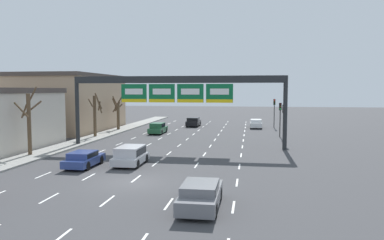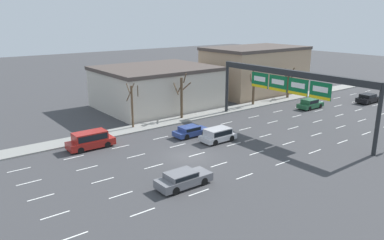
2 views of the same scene
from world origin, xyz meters
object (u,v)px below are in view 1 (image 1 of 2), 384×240
(traffic_light_near_gantry, at_px, (284,116))
(car_blue, at_px, (84,158))
(car_black, at_px, (193,122))
(traffic_light_mid_block, at_px, (280,113))
(tree_bare_third, at_px, (118,112))
(car_green, at_px, (158,128))
(tree_bare_closest, at_px, (95,113))
(suv_silver, at_px, (130,155))
(car_white, at_px, (256,123))
(traffic_light_far_end, at_px, (274,107))
(sign_gantry, at_px, (177,88))
(tree_bare_furthest, at_px, (29,120))
(car_grey, at_px, (201,194))

(traffic_light_near_gantry, bearing_deg, car_blue, -136.19)
(car_black, bearing_deg, traffic_light_mid_block, -42.77)
(traffic_light_mid_block, distance_m, tree_bare_third, 23.00)
(car_green, relative_size, tree_bare_closest, 0.81)
(traffic_light_near_gantry, relative_size, tree_bare_third, 0.85)
(suv_silver, xyz_separation_m, car_black, (0.16, 31.26, -0.06))
(car_green, relative_size, traffic_light_near_gantry, 1.01)
(traffic_light_mid_block, xyz_separation_m, tree_bare_third, (-22.58, 4.37, -0.43))
(car_white, height_order, tree_bare_closest, tree_bare_closest)
(traffic_light_far_end, relative_size, tree_bare_third, 0.89)
(sign_gantry, bearing_deg, car_black, 94.27)
(suv_silver, xyz_separation_m, car_white, (10.04, 30.36, -0.10))
(traffic_light_mid_block, relative_size, traffic_light_far_end, 0.96)
(tree_bare_third, bearing_deg, sign_gantry, -51.53)
(car_white, bearing_deg, traffic_light_far_end, 16.66)
(sign_gantry, xyz_separation_m, traffic_light_mid_block, (11.01, 10.19, -3.03))
(tree_bare_closest, height_order, tree_bare_furthest, tree_bare_furthest)
(car_grey, xyz_separation_m, tree_bare_third, (-16.56, 33.58, 1.91))
(car_white, bearing_deg, sign_gantry, -111.44)
(sign_gantry, height_order, car_white, sign_gantry)
(suv_silver, distance_m, tree_bare_third, 25.91)
(traffic_light_far_end, height_order, tree_bare_furthest, tree_bare_furthest)
(car_black, relative_size, traffic_light_far_end, 0.98)
(traffic_light_near_gantry, height_order, tree_bare_closest, tree_bare_closest)
(sign_gantry, relative_size, car_black, 5.02)
(car_grey, height_order, traffic_light_mid_block, traffic_light_mid_block)
(sign_gantry, bearing_deg, traffic_light_mid_block, 42.79)
(car_black, bearing_deg, car_blue, -96.02)
(car_blue, bearing_deg, traffic_light_mid_block, 52.35)
(car_green, relative_size, tree_bare_furthest, 0.72)
(car_green, height_order, tree_bare_furthest, tree_bare_furthest)
(traffic_light_near_gantry, xyz_separation_m, traffic_light_far_end, (0.03, 17.07, 0.14))
(sign_gantry, bearing_deg, suv_silver, -100.85)
(car_grey, relative_size, car_green, 1.09)
(sign_gantry, distance_m, traffic_light_near_gantry, 12.33)
(car_green, bearing_deg, sign_gantry, -66.93)
(car_grey, relative_size, traffic_light_near_gantry, 1.10)
(suv_silver, xyz_separation_m, traffic_light_near_gantry, (12.77, 14.11, 2.21))
(traffic_light_mid_block, relative_size, tree_bare_closest, 0.80)
(tree_bare_furthest, bearing_deg, suv_silver, -13.38)
(car_grey, bearing_deg, tree_bare_third, 116.26)
(tree_bare_furthest, bearing_deg, car_white, 54.38)
(sign_gantry, xyz_separation_m, car_blue, (-5.06, -10.64, -5.42))
(car_black, height_order, traffic_light_near_gantry, traffic_light_near_gantry)
(sign_gantry, distance_m, car_black, 22.58)
(car_black, bearing_deg, tree_bare_closest, -121.92)
(sign_gantry, bearing_deg, tree_bare_third, 128.47)
(car_grey, height_order, tree_bare_furthest, tree_bare_furthest)
(tree_bare_third, distance_m, tree_bare_furthest, 21.55)
(car_blue, relative_size, tree_bare_furthest, 0.69)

